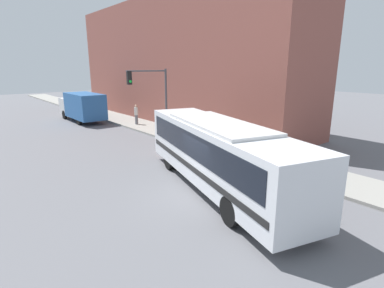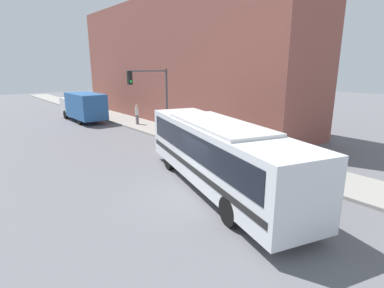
{
  "view_description": "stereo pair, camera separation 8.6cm",
  "coord_description": "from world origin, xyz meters",
  "px_view_note": "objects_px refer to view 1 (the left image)",
  "views": [
    {
      "loc": [
        -7.62,
        -9.07,
        5.33
      ],
      "look_at": [
        2.2,
        2.92,
        1.31
      ],
      "focal_mm": 28.0,
      "sensor_mm": 36.0,
      "label": 1
    },
    {
      "loc": [
        -7.56,
        -9.12,
        5.33
      ],
      "look_at": [
        2.2,
        2.92,
        1.31
      ],
      "focal_mm": 28.0,
      "sensor_mm": 36.0,
      "label": 2
    }
  ],
  "objects_px": {
    "city_bus": "(218,151)",
    "fire_hydrant": "(208,143)",
    "traffic_light_pole": "(153,91)",
    "pedestrian_near_corner": "(136,114)",
    "delivery_truck": "(82,106)",
    "parking_meter": "(167,125)"
  },
  "relations": [
    {
      "from": "city_bus",
      "to": "fire_hydrant",
      "type": "xyz_separation_m",
      "value": [
        3.9,
        4.89,
        -1.24
      ]
    },
    {
      "from": "fire_hydrant",
      "to": "traffic_light_pole",
      "type": "xyz_separation_m",
      "value": [
        -1.0,
        4.91,
        3.09
      ]
    },
    {
      "from": "traffic_light_pole",
      "to": "pedestrian_near_corner",
      "type": "height_order",
      "value": "traffic_light_pole"
    },
    {
      "from": "delivery_truck",
      "to": "fire_hydrant",
      "type": "bearing_deg",
      "value": -81.71
    },
    {
      "from": "city_bus",
      "to": "parking_meter",
      "type": "bearing_deg",
      "value": 83.64
    },
    {
      "from": "traffic_light_pole",
      "to": "parking_meter",
      "type": "relative_size",
      "value": 3.84
    },
    {
      "from": "delivery_truck",
      "to": "traffic_light_pole",
      "type": "height_order",
      "value": "traffic_light_pole"
    },
    {
      "from": "parking_meter",
      "to": "pedestrian_near_corner",
      "type": "relative_size",
      "value": 0.73
    },
    {
      "from": "traffic_light_pole",
      "to": "pedestrian_near_corner",
      "type": "distance_m",
      "value": 6.37
    },
    {
      "from": "fire_hydrant",
      "to": "traffic_light_pole",
      "type": "relative_size",
      "value": 0.15
    },
    {
      "from": "city_bus",
      "to": "delivery_truck",
      "type": "distance_m",
      "value": 21.04
    },
    {
      "from": "traffic_light_pole",
      "to": "parking_meter",
      "type": "distance_m",
      "value": 2.79
    },
    {
      "from": "traffic_light_pole",
      "to": "parking_meter",
      "type": "height_order",
      "value": "traffic_light_pole"
    },
    {
      "from": "delivery_truck",
      "to": "city_bus",
      "type": "bearing_deg",
      "value": -94.25
    },
    {
      "from": "fire_hydrant",
      "to": "parking_meter",
      "type": "height_order",
      "value": "parking_meter"
    },
    {
      "from": "parking_meter",
      "to": "pedestrian_near_corner",
      "type": "height_order",
      "value": "pedestrian_near_corner"
    },
    {
      "from": "delivery_truck",
      "to": "fire_hydrant",
      "type": "height_order",
      "value": "delivery_truck"
    },
    {
      "from": "pedestrian_near_corner",
      "to": "parking_meter",
      "type": "bearing_deg",
      "value": -96.03
    },
    {
      "from": "traffic_light_pole",
      "to": "pedestrian_near_corner",
      "type": "bearing_deg",
      "value": 73.81
    },
    {
      "from": "delivery_truck",
      "to": "fire_hydrant",
      "type": "distance_m",
      "value": 16.29
    },
    {
      "from": "fire_hydrant",
      "to": "pedestrian_near_corner",
      "type": "height_order",
      "value": "pedestrian_near_corner"
    },
    {
      "from": "parking_meter",
      "to": "delivery_truck",
      "type": "bearing_deg",
      "value": 101.53
    }
  ]
}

